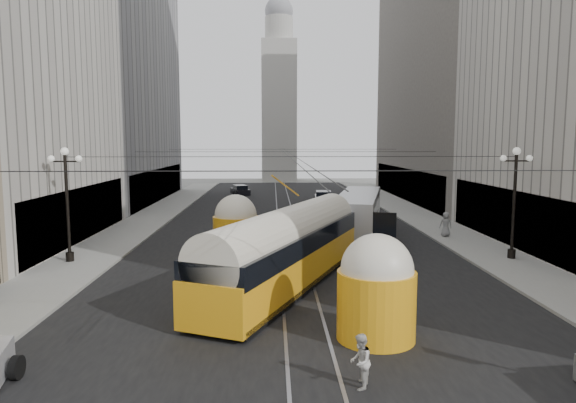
{
  "coord_description": "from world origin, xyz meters",
  "views": [
    {
      "loc": [
        -1.18,
        -10.63,
        6.83
      ],
      "look_at": [
        -0.45,
        13.42,
        4.02
      ],
      "focal_mm": 32.0,
      "sensor_mm": 36.0,
      "label": 1
    }
  ],
  "objects": [
    {
      "name": "rail_right",
      "position": [
        0.75,
        32.5,
        0.0
      ],
      "size": [
        0.12,
        85.0,
        0.04
      ],
      "primitive_type": "cube",
      "color": "gray",
      "rests_on": "ground"
    },
    {
      "name": "pedestrian_crossing_b",
      "position": [
        1.23,
        2.9,
        0.77
      ],
      "size": [
        0.78,
        0.89,
        1.55
      ],
      "primitive_type": "imported",
      "rotation": [
        0.0,
        0.0,
        -1.87
      ],
      "color": "beige",
      "rests_on": "ground"
    },
    {
      "name": "sedan_white_far",
      "position": [
        4.43,
        45.58,
        0.64
      ],
      "size": [
        2.13,
        4.56,
        1.41
      ],
      "color": "silver",
      "rests_on": "ground"
    },
    {
      "name": "pedestrian_sidewalk_right",
      "position": [
        11.08,
        24.88,
        1.02
      ],
      "size": [
        0.91,
        0.61,
        1.75
      ],
      "primitive_type": "imported",
      "rotation": [
        0.0,
        0.0,
        3.03
      ],
      "color": "gray",
      "rests_on": "sidewalk_right"
    },
    {
      "name": "road",
      "position": [
        0.0,
        32.5,
        0.0
      ],
      "size": [
        20.0,
        85.0,
        0.02
      ],
      "primitive_type": "cube",
      "color": "black",
      "rests_on": "ground"
    },
    {
      "name": "catenary",
      "position": [
        0.12,
        31.49,
        5.88
      ],
      "size": [
        25.0,
        72.0,
        0.23
      ],
      "color": "black",
      "rests_on": "ground"
    },
    {
      "name": "city_bus",
      "position": [
        4.9,
        25.26,
        1.74
      ],
      "size": [
        5.49,
        12.88,
        3.17
      ],
      "color": "#AAACAF",
      "rests_on": "ground"
    },
    {
      "name": "streetcar",
      "position": [
        -0.5,
        13.07,
        1.84
      ],
      "size": [
        8.5,
        15.96,
        3.77
      ],
      "color": "orange",
      "rests_on": "ground"
    },
    {
      "name": "building_right_far",
      "position": [
        20.0,
        48.0,
        16.31
      ],
      "size": [
        12.6,
        32.6,
        32.6
      ],
      "color": "#514C47",
      "rests_on": "ground"
    },
    {
      "name": "building_left_far",
      "position": [
        -19.99,
        48.0,
        14.31
      ],
      "size": [
        12.6,
        28.6,
        28.6
      ],
      "color": "#999999",
      "rests_on": "ground"
    },
    {
      "name": "distant_tower",
      "position": [
        0.0,
        80.0,
        14.97
      ],
      "size": [
        6.0,
        6.0,
        31.36
      ],
      "color": "#B2AFA8",
      "rests_on": "ground"
    },
    {
      "name": "rail_left",
      "position": [
        -0.75,
        32.5,
        0.0
      ],
      "size": [
        0.12,
        85.0,
        0.04
      ],
      "primitive_type": "cube",
      "color": "gray",
      "rests_on": "ground"
    },
    {
      "name": "sedan_dark_far",
      "position": [
        -5.39,
        55.53,
        0.57
      ],
      "size": [
        2.84,
        4.3,
        1.26
      ],
      "color": "black",
      "rests_on": "ground"
    },
    {
      "name": "lamppost_left_mid",
      "position": [
        -12.6,
        18.0,
        3.74
      ],
      "size": [
        1.86,
        0.44,
        6.37
      ],
      "color": "black",
      "rests_on": "sidewalk_left"
    },
    {
      "name": "sidewalk_left",
      "position": [
        -12.0,
        36.0,
        0.07
      ],
      "size": [
        4.0,
        72.0,
        0.15
      ],
      "primitive_type": "cube",
      "color": "gray",
      "rests_on": "ground"
    },
    {
      "name": "lamppost_right_mid",
      "position": [
        12.6,
        18.0,
        3.74
      ],
      "size": [
        1.86,
        0.44,
        6.37
      ],
      "color": "black",
      "rests_on": "sidewalk_right"
    },
    {
      "name": "sidewalk_right",
      "position": [
        12.0,
        36.0,
        0.07
      ],
      "size": [
        4.0,
        72.0,
        0.15
      ],
      "primitive_type": "cube",
      "color": "gray",
      "rests_on": "ground"
    }
  ]
}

